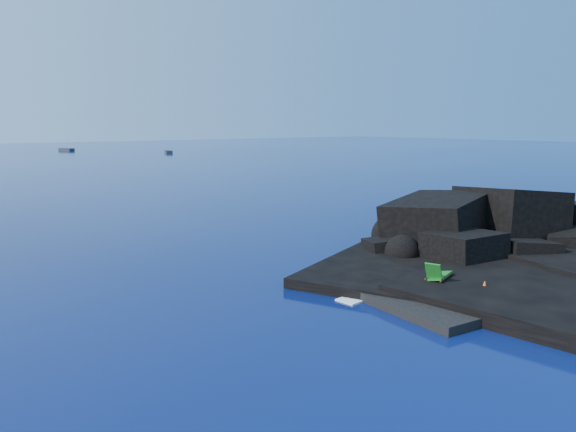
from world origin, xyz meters
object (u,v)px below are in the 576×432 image
sunbather (452,271)px  distant_boat_b (169,153)px  marker_cone (484,286)px  distant_boat_a (66,151)px  deck_chair (440,270)px

sunbather → distant_boat_b: 113.55m
marker_cone → distant_boat_a: (24.84, 135.19, -0.59)m
marker_cone → distant_boat_b: 116.19m
deck_chair → marker_cone: size_ratio=3.61×
deck_chair → distant_boat_a: deck_chair is taller
sunbather → distant_boat_b: bearing=62.0°
sunbather → marker_cone: 2.65m
distant_boat_b → distant_boat_a: bearing=140.1°
marker_cone → distant_boat_a: 137.46m
sunbather → distant_boat_a: (23.66, 132.82, -0.51)m
distant_boat_b → deck_chair: bearing=-91.1°
sunbather → marker_cone: (-1.18, -2.37, 0.08)m
sunbather → distant_boat_a: bearing=72.0°
deck_chair → distant_boat_a: bearing=60.2°
distant_boat_a → distant_boat_b: (15.36, -26.18, 0.00)m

